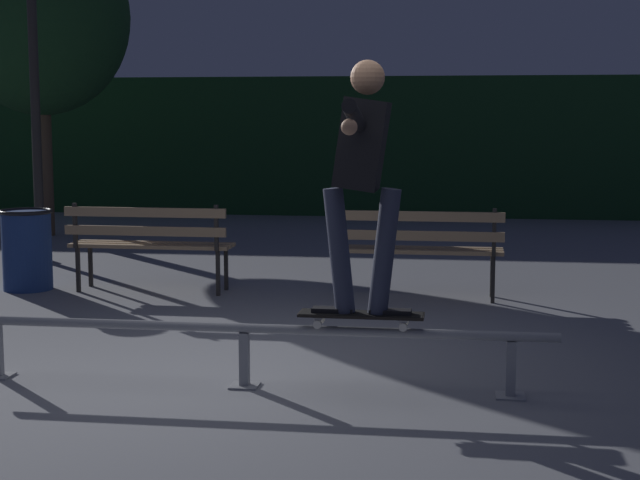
{
  "coord_description": "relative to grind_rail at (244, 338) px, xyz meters",
  "views": [
    {
      "loc": [
        1.33,
        -6.21,
        1.72
      ],
      "look_at": [
        0.37,
        0.5,
        0.85
      ],
      "focal_mm": 54.62,
      "sensor_mm": 36.0,
      "label": 1
    }
  ],
  "objects": [
    {
      "name": "trash_can",
      "position": [
        -2.89,
        3.11,
        0.09
      ],
      "size": [
        0.52,
        0.52,
        0.8
      ],
      "color": "navy",
      "rests_on": "ground"
    },
    {
      "name": "park_bench_leftmost",
      "position": [
        -1.64,
        3.13,
        0.22
      ],
      "size": [
        1.6,
        0.42,
        0.88
      ],
      "color": "#282623",
      "rests_on": "ground"
    },
    {
      "name": "ground_plane",
      "position": [
        -0.0,
        0.3,
        -0.32
      ],
      "size": [
        90.0,
        90.0,
        0.0
      ],
      "primitive_type": "plane",
      "color": "slate"
    },
    {
      "name": "tree_far_left",
      "position": [
        -4.53,
        7.32,
        2.77
      ],
      "size": [
        2.51,
        2.51,
        4.48
      ],
      "color": "brown",
      "rests_on": "ground"
    },
    {
      "name": "skateboard",
      "position": [
        0.75,
        -0.0,
        0.17
      ],
      "size": [
        0.78,
        0.21,
        0.09
      ],
      "color": "black",
      "rests_on": "grind_rail"
    },
    {
      "name": "park_bench_left_center",
      "position": [
        0.96,
        3.13,
        0.22
      ],
      "size": [
        1.6,
        0.42,
        0.88
      ],
      "color": "#282623",
      "rests_on": "ground"
    },
    {
      "name": "skateboarder",
      "position": [
        0.75,
        -0.0,
        1.1
      ],
      "size": [
        0.62,
        1.41,
        1.56
      ],
      "color": "black",
      "rests_on": "skateboard"
    },
    {
      "name": "hedge_backdrop",
      "position": [
        -0.0,
        11.15,
        0.87
      ],
      "size": [
        24.0,
        1.2,
        2.37
      ],
      "primitive_type": "cube",
      "color": "#193D1E",
      "rests_on": "ground"
    },
    {
      "name": "grind_rail",
      "position": [
        0.0,
        0.0,
        0.0
      ],
      "size": [
        3.93,
        0.18,
        0.41
      ],
      "color": "gray",
      "rests_on": "ground"
    },
    {
      "name": "lamp_post_left",
      "position": [
        -3.59,
        4.99,
        2.16
      ],
      "size": [
        0.32,
        0.32,
        3.9
      ],
      "color": "#282623",
      "rests_on": "ground"
    }
  ]
}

